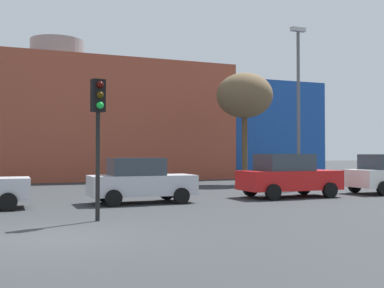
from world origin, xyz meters
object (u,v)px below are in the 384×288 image
object	(u,v)px
parked_car_3	(288,176)
traffic_light_island	(98,117)
street_lamp	(298,98)
parked_car_2	(140,181)
bare_tree_1	(245,96)

from	to	relation	value
parked_car_3	traffic_light_island	bearing A→B (deg)	-154.67
parked_car_3	street_lamp	distance (m)	5.23
traffic_light_island	parked_car_3	bearing A→B (deg)	103.07
traffic_light_island	street_lamp	xyz separation A→B (m)	(11.22, 6.92, 1.77)
parked_car_2	parked_car_3	distance (m)	6.48
parked_car_3	street_lamp	bearing A→B (deg)	48.71
traffic_light_island	street_lamp	world-z (taller)	street_lamp
traffic_light_island	street_lamp	distance (m)	13.30
parked_car_3	bare_tree_1	size ratio (longest dim) A/B	0.62
traffic_light_island	bare_tree_1	xyz separation A→B (m)	(11.19, 12.60, 2.53)
bare_tree_1	street_lamp	distance (m)	5.73
parked_car_2	street_lamp	size ratio (longest dim) A/B	0.48
parked_car_3	street_lamp	xyz separation A→B (m)	(2.42, 2.76, 3.72)
traffic_light_island	street_lamp	size ratio (longest dim) A/B	0.47
traffic_light_island	parked_car_2	bearing A→B (deg)	138.58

